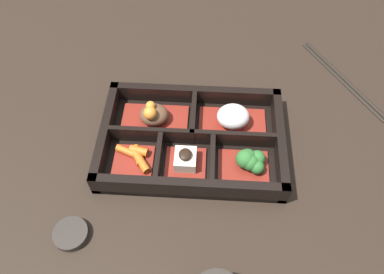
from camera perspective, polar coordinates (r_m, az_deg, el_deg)
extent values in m
plane|color=black|center=(0.65, 0.00, -1.27)|extent=(3.00, 3.00, 0.00)
cube|color=black|center=(0.64, 0.00, -1.03)|extent=(0.31, 0.20, 0.01)
cube|color=black|center=(0.58, -0.54, -7.85)|extent=(0.31, 0.01, 0.04)
cube|color=black|center=(0.69, 0.45, 6.25)|extent=(0.31, 0.01, 0.04)
cube|color=black|center=(0.65, -12.91, 0.41)|extent=(0.01, 0.20, 0.04)
cube|color=black|center=(0.64, 13.11, -0.81)|extent=(0.01, 0.20, 0.04)
cube|color=black|center=(0.63, -0.02, -0.55)|extent=(0.28, 0.01, 0.04)
cube|color=black|center=(0.61, -5.08, -3.53)|extent=(0.01, 0.08, 0.04)
cube|color=black|center=(0.61, 3.06, -3.93)|extent=(0.01, 0.08, 0.04)
cube|color=black|center=(0.66, 0.21, 2.77)|extent=(0.01, 0.09, 0.04)
cube|color=maroon|center=(0.67, -5.69, 2.50)|extent=(0.12, 0.07, 0.01)
ellipsoid|color=brown|center=(0.65, -5.81, 3.41)|extent=(0.05, 0.05, 0.03)
sphere|color=orange|center=(0.64, -6.33, 4.73)|extent=(0.02, 0.02, 0.02)
sphere|color=orange|center=(0.63, -6.39, 3.63)|extent=(0.02, 0.02, 0.02)
cube|color=maroon|center=(0.66, 6.12, 1.96)|extent=(0.12, 0.07, 0.01)
ellipsoid|color=silver|center=(0.65, 6.29, 3.11)|extent=(0.06, 0.05, 0.04)
cube|color=maroon|center=(0.62, -8.92, -3.65)|extent=(0.07, 0.06, 0.01)
cylinder|color=#D1661E|center=(0.62, -8.10, -2.09)|extent=(0.03, 0.02, 0.01)
cylinder|color=#D1661E|center=(0.63, -9.90, -2.16)|extent=(0.04, 0.02, 0.01)
cylinder|color=#D1661E|center=(0.62, -8.23, -2.77)|extent=(0.03, 0.04, 0.01)
cylinder|color=#D1661E|center=(0.61, -7.80, -3.70)|extent=(0.04, 0.04, 0.01)
cube|color=maroon|center=(0.61, -1.00, -4.08)|extent=(0.07, 0.06, 0.01)
cube|color=beige|center=(0.60, -1.02, -3.42)|extent=(0.03, 0.04, 0.02)
ellipsoid|color=black|center=(0.59, -1.04, -2.66)|extent=(0.02, 0.02, 0.01)
cube|color=maroon|center=(0.62, 7.78, -4.48)|extent=(0.08, 0.06, 0.01)
sphere|color=#2D6B2D|center=(0.60, 8.89, -3.84)|extent=(0.03, 0.03, 0.03)
sphere|color=#2D6B2D|center=(0.61, 8.43, -3.15)|extent=(0.03, 0.03, 0.03)
sphere|color=#2D6B2D|center=(0.61, 9.91, -3.20)|extent=(0.03, 0.03, 0.03)
sphere|color=#2D6B2D|center=(0.60, 9.90, -4.55)|extent=(0.02, 0.02, 0.02)
sphere|color=#2D6B2D|center=(0.60, 8.15, -3.34)|extent=(0.03, 0.03, 0.03)
cylinder|color=black|center=(0.80, 21.76, 8.19)|extent=(0.13, 0.20, 0.01)
cylinder|color=black|center=(0.80, 22.23, 8.38)|extent=(0.13, 0.20, 0.01)
cylinder|color=#2D2823|center=(0.60, -17.96, -13.87)|extent=(0.05, 0.05, 0.01)
cylinder|color=black|center=(0.59, -18.06, -13.72)|extent=(0.04, 0.04, 0.00)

